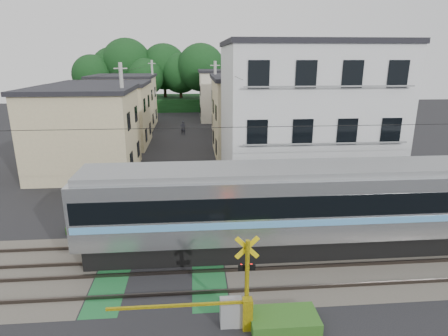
{
  "coord_description": "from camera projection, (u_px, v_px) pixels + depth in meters",
  "views": [
    {
      "loc": [
        1.42,
        -13.76,
        8.34
      ],
      "look_at": [
        3.0,
        5.0,
        2.75
      ],
      "focal_mm": 30.0,
      "sensor_mm": 36.0,
      "label": 1
    }
  ],
  "objects": [
    {
      "name": "weed_patches",
      "position": [
        204.0,
        263.0,
        15.41
      ],
      "size": [
        10.25,
        8.8,
        0.4
      ],
      "color": "#2D5E1E",
      "rests_on": "ground"
    },
    {
      "name": "crossing_signal_near",
      "position": [
        234.0,
        306.0,
        11.92
      ],
      "size": [
        4.74,
        0.65,
        3.09
      ],
      "color": "yellow",
      "rests_on": "ground"
    },
    {
      "name": "catenary",
      "position": [
        310.0,
        179.0,
        14.86
      ],
      "size": [
        60.0,
        5.04,
        7.0
      ],
      "color": "#2D2D33",
      "rests_on": "ground"
    },
    {
      "name": "tree_hill",
      "position": [
        185.0,
        75.0,
        60.5
      ],
      "size": [
        40.0,
        12.4,
        11.28
      ],
      "color": "#123815",
      "rests_on": "ground"
    },
    {
      "name": "houses_row",
      "position": [
        181.0,
        108.0,
        39.26
      ],
      "size": [
        22.07,
        31.35,
        6.8
      ],
      "color": "#C9BA8E",
      "rests_on": "ground"
    },
    {
      "name": "utility_poles",
      "position": [
        167.0,
        103.0,
        36.13
      ],
      "size": [
        7.9,
        42.0,
        8.0
      ],
      "color": "#A5A5A0",
      "rests_on": "ground"
    },
    {
      "name": "apartment_block",
      "position": [
        304.0,
        117.0,
        23.83
      ],
      "size": [
        10.2,
        8.36,
        9.3
      ],
      "color": "silver",
      "rests_on": "ground"
    },
    {
      "name": "crossing_signal_far",
      "position": [
        114.0,
        218.0,
        18.49
      ],
      "size": [
        4.74,
        0.65,
        3.09
      ],
      "color": "yellow",
      "rests_on": "ground"
    },
    {
      "name": "ground",
      "position": [
        162.0,
        268.0,
        15.41
      ],
      "size": [
        120.0,
        120.0,
        0.0
      ],
      "primitive_type": "plane",
      "color": "black"
    },
    {
      "name": "pedestrian",
      "position": [
        183.0,
        128.0,
        41.62
      ],
      "size": [
        0.62,
        0.45,
        1.56
      ],
      "primitive_type": "imported",
      "rotation": [
        0.0,
        0.0,
        3.0
      ],
      "color": "#31323E",
      "rests_on": "ground"
    },
    {
      "name": "track_bed",
      "position": [
        162.0,
        267.0,
        15.39
      ],
      "size": [
        120.0,
        120.0,
        0.14
      ],
      "color": "#47423A",
      "rests_on": "ground"
    }
  ]
}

